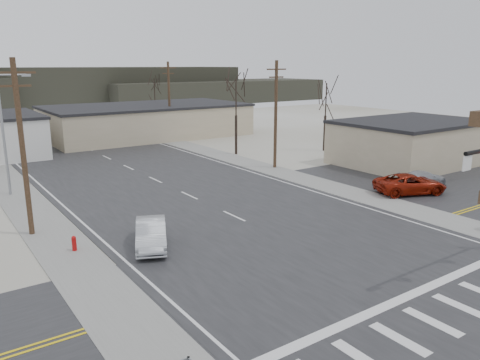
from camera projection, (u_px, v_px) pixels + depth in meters
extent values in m
plane|color=silver|center=(321.00, 257.00, 24.03)|extent=(140.00, 140.00, 0.00)
cube|color=#242426|center=(183.00, 193.00, 35.97)|extent=(18.00, 110.00, 0.05)
cube|color=#242426|center=(321.00, 257.00, 24.02)|extent=(90.00, 10.00, 0.04)
cube|color=#242426|center=(441.00, 180.00, 39.91)|extent=(18.00, 20.00, 0.03)
cube|color=gray|center=(22.00, 200.00, 34.06)|extent=(3.00, 90.00, 0.06)
cube|color=gray|center=(255.00, 165.00, 45.83)|extent=(3.00, 90.00, 0.06)
cube|color=silver|center=(467.00, 163.00, 18.59)|extent=(0.60, 0.04, 0.60)
cylinder|color=#A50C0C|center=(74.00, 245.00, 24.65)|extent=(0.24, 0.24, 0.70)
sphere|color=#A50C0C|center=(74.00, 238.00, 24.56)|extent=(0.24, 0.24, 0.24)
cube|color=#B7A88C|center=(147.00, 122.00, 64.14)|extent=(26.00, 14.00, 4.00)
cube|color=black|center=(146.00, 106.00, 63.62)|extent=(26.30, 14.30, 0.30)
cube|color=#B7A88C|center=(411.00, 143.00, 46.43)|extent=(14.00, 10.00, 4.00)
cube|color=black|center=(413.00, 122.00, 45.91)|extent=(14.30, 10.30, 0.30)
cylinder|color=#4D3424|center=(23.00, 150.00, 26.00)|extent=(0.30, 0.30, 10.00)
cube|color=#4D3424|center=(14.00, 73.00, 24.99)|extent=(2.20, 0.12, 0.12)
cube|color=#4D3424|center=(15.00, 86.00, 25.16)|extent=(1.60, 0.12, 0.12)
cylinder|color=#4D3424|center=(276.00, 115.00, 43.55)|extent=(0.30, 0.30, 10.00)
cube|color=#4D3424|center=(277.00, 69.00, 42.54)|extent=(2.20, 0.12, 0.12)
cube|color=#4D3424|center=(276.00, 77.00, 42.70)|extent=(1.60, 0.12, 0.12)
cylinder|color=#4D3424|center=(169.00, 101.00, 61.06)|extent=(0.30, 0.30, 10.00)
cube|color=#4D3424|center=(168.00, 68.00, 60.05)|extent=(2.20, 0.12, 0.12)
cube|color=#4D3424|center=(168.00, 73.00, 60.22)|extent=(1.60, 0.12, 0.12)
cylinder|color=gray|center=(3.00, 136.00, 34.36)|extent=(0.20, 0.20, 9.00)
cylinder|color=gray|center=(11.00, 75.00, 33.86)|extent=(2.00, 0.12, 0.12)
cube|color=gray|center=(26.00, 75.00, 34.42)|extent=(0.60, 0.25, 0.18)
cylinder|color=black|center=(236.00, 135.00, 51.16)|extent=(0.28, 0.28, 4.25)
cylinder|color=black|center=(236.00, 100.00, 50.24)|extent=(0.14, 0.14, 4.25)
cylinder|color=black|center=(156.00, 114.00, 73.28)|extent=(0.28, 0.28, 4.00)
cylinder|color=black|center=(155.00, 91.00, 72.42)|extent=(0.14, 0.14, 4.00)
cylinder|color=black|center=(325.00, 133.00, 53.28)|extent=(0.28, 0.28, 4.00)
cylinder|color=black|center=(326.00, 101.00, 52.42)|extent=(0.14, 0.14, 4.00)
cube|color=#333026|center=(74.00, 87.00, 107.72)|extent=(80.00, 18.00, 9.00)
cube|color=#333026|center=(216.00, 91.00, 122.79)|extent=(60.00, 18.00, 5.50)
imported|color=#A8ACB2|center=(151.00, 234.00, 25.14)|extent=(3.25, 4.71, 1.47)
imported|color=black|center=(93.00, 134.00, 61.20)|extent=(3.15, 4.92, 1.33)
imported|color=maroon|center=(410.00, 184.00, 35.57)|extent=(5.97, 4.39, 1.51)
imported|color=#A3A7AE|center=(423.00, 179.00, 37.80)|extent=(4.45, 2.22, 1.24)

